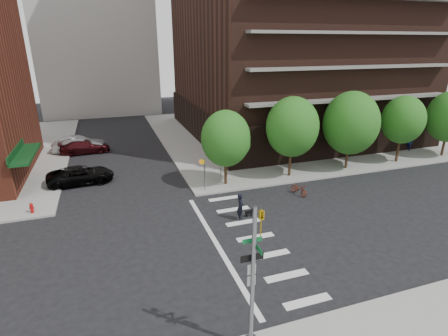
{
  "coord_description": "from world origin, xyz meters",
  "views": [
    {
      "loc": [
        -4.91,
        -17.17,
        11.33
      ],
      "look_at": [
        3.0,
        6.0,
        2.5
      ],
      "focal_mm": 28.0,
      "sensor_mm": 36.0,
      "label": 1
    }
  ],
  "objects_px": {
    "parked_car_black": "(81,175)",
    "scooter": "(299,189)",
    "traffic_signal": "(253,290)",
    "parked_car_maroon": "(85,147)",
    "pedestrian_far": "(409,142)",
    "fire_hydrant": "(32,207)",
    "parked_car_silver": "(79,145)",
    "dog_walker": "(240,207)"
  },
  "relations": [
    {
      "from": "parked_car_black",
      "to": "parked_car_silver",
      "type": "xyz_separation_m",
      "value": [
        -0.56,
        9.65,
        0.13
      ]
    },
    {
      "from": "scooter",
      "to": "dog_walker",
      "type": "bearing_deg",
      "value": -168.78
    },
    {
      "from": "parked_car_silver",
      "to": "dog_walker",
      "type": "relative_size",
      "value": 2.82
    },
    {
      "from": "traffic_signal",
      "to": "fire_hydrant",
      "type": "bearing_deg",
      "value": 123.26
    },
    {
      "from": "parked_car_black",
      "to": "parked_car_maroon",
      "type": "relative_size",
      "value": 1.04
    },
    {
      "from": "traffic_signal",
      "to": "parked_car_maroon",
      "type": "relative_size",
      "value": 1.17
    },
    {
      "from": "fire_hydrant",
      "to": "parked_car_silver",
      "type": "height_order",
      "value": "parked_car_silver"
    },
    {
      "from": "fire_hydrant",
      "to": "scooter",
      "type": "distance_m",
      "value": 19.56
    },
    {
      "from": "scooter",
      "to": "pedestrian_far",
      "type": "relative_size",
      "value": 0.93
    },
    {
      "from": "parked_car_black",
      "to": "parked_car_silver",
      "type": "distance_m",
      "value": 9.66
    },
    {
      "from": "parked_car_black",
      "to": "traffic_signal",
      "type": "bearing_deg",
      "value": -164.96
    },
    {
      "from": "parked_car_black",
      "to": "dog_walker",
      "type": "relative_size",
      "value": 2.86
    },
    {
      "from": "scooter",
      "to": "fire_hydrant",
      "type": "bearing_deg",
      "value": 160.74
    },
    {
      "from": "traffic_signal",
      "to": "parked_car_black",
      "type": "relative_size",
      "value": 1.12
    },
    {
      "from": "traffic_signal",
      "to": "parked_car_black",
      "type": "distance_m",
      "value": 21.6
    },
    {
      "from": "parked_car_maroon",
      "to": "pedestrian_far",
      "type": "bearing_deg",
      "value": -110.52
    },
    {
      "from": "parked_car_maroon",
      "to": "dog_walker",
      "type": "relative_size",
      "value": 2.74
    },
    {
      "from": "parked_car_black",
      "to": "parked_car_silver",
      "type": "bearing_deg",
      "value": -0.67
    },
    {
      "from": "traffic_signal",
      "to": "scooter",
      "type": "bearing_deg",
      "value": 52.88
    },
    {
      "from": "fire_hydrant",
      "to": "parked_car_silver",
      "type": "distance_m",
      "value": 14.89
    },
    {
      "from": "parked_car_maroon",
      "to": "pedestrian_far",
      "type": "height_order",
      "value": "pedestrian_far"
    },
    {
      "from": "fire_hydrant",
      "to": "scooter",
      "type": "xyz_separation_m",
      "value": [
        19.33,
        -3.0,
        -0.09
      ]
    },
    {
      "from": "dog_walker",
      "to": "parked_car_black",
      "type": "bearing_deg",
      "value": 60.83
    },
    {
      "from": "pedestrian_far",
      "to": "parked_car_silver",
      "type": "bearing_deg",
      "value": -106.93
    },
    {
      "from": "dog_walker",
      "to": "pedestrian_far",
      "type": "height_order",
      "value": "pedestrian_far"
    },
    {
      "from": "traffic_signal",
      "to": "parked_car_black",
      "type": "xyz_separation_m",
      "value": [
        -7.02,
        20.34,
        -1.96
      ]
    },
    {
      "from": "parked_car_black",
      "to": "pedestrian_far",
      "type": "distance_m",
      "value": 33.54
    },
    {
      "from": "parked_car_black",
      "to": "scooter",
      "type": "relative_size",
      "value": 3.02
    },
    {
      "from": "parked_car_silver",
      "to": "dog_walker",
      "type": "distance_m",
      "value": 22.85
    },
    {
      "from": "scooter",
      "to": "pedestrian_far",
      "type": "height_order",
      "value": "pedestrian_far"
    },
    {
      "from": "traffic_signal",
      "to": "scooter",
      "type": "xyz_separation_m",
      "value": [
        9.3,
        12.29,
        -2.23
      ]
    },
    {
      "from": "dog_walker",
      "to": "pedestrian_far",
      "type": "distance_m",
      "value": 24.58
    },
    {
      "from": "pedestrian_far",
      "to": "parked_car_maroon",
      "type": "bearing_deg",
      "value": -106.37
    },
    {
      "from": "fire_hydrant",
      "to": "parked_car_black",
      "type": "xyz_separation_m",
      "value": [
        3.01,
        5.04,
        0.19
      ]
    },
    {
      "from": "fire_hydrant",
      "to": "parked_car_maroon",
      "type": "xyz_separation_m",
      "value": [
        3.06,
        14.12,
        0.19
      ]
    },
    {
      "from": "fire_hydrant",
      "to": "pedestrian_far",
      "type": "height_order",
      "value": "pedestrian_far"
    },
    {
      "from": "parked_car_silver",
      "to": "parked_car_maroon",
      "type": "bearing_deg",
      "value": -127.53
    },
    {
      "from": "parked_car_black",
      "to": "pedestrian_far",
      "type": "bearing_deg",
      "value": -97.16
    },
    {
      "from": "parked_car_black",
      "to": "parked_car_maroon",
      "type": "bearing_deg",
      "value": -4.31
    },
    {
      "from": "parked_car_silver",
      "to": "pedestrian_far",
      "type": "height_order",
      "value": "pedestrian_far"
    },
    {
      "from": "traffic_signal",
      "to": "scooter",
      "type": "distance_m",
      "value": 15.57
    },
    {
      "from": "traffic_signal",
      "to": "scooter",
      "type": "height_order",
      "value": "traffic_signal"
    }
  ]
}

